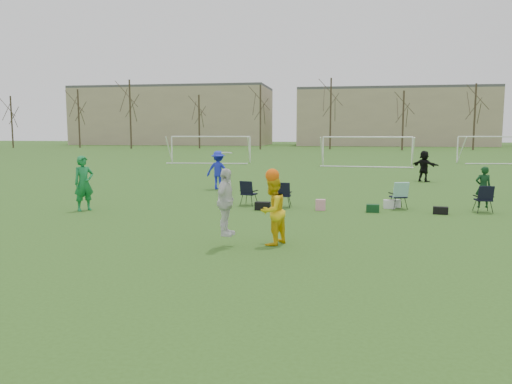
% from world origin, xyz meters
% --- Properties ---
extents(ground, '(260.00, 260.00, 0.00)m').
position_xyz_m(ground, '(0.00, 0.00, 0.00)').
color(ground, '#32591B').
rests_on(ground, ground).
extents(fielder_green_near, '(0.83, 0.87, 2.00)m').
position_xyz_m(fielder_green_near, '(-7.24, 5.92, 1.00)').
color(fielder_green_near, '#157A39').
rests_on(fielder_green_near, ground).
extents(fielder_blue, '(1.28, 0.79, 1.91)m').
position_xyz_m(fielder_blue, '(-4.09, 13.37, 0.96)').
color(fielder_blue, '#1A26C6').
rests_on(fielder_blue, ground).
extents(fielder_black, '(1.58, 1.51, 1.79)m').
position_xyz_m(fielder_black, '(6.64, 19.08, 0.90)').
color(fielder_black, black).
rests_on(fielder_black, ground).
extents(center_contest, '(1.85, 1.50, 2.39)m').
position_xyz_m(center_contest, '(-0.18, 1.45, 1.00)').
color(center_contest, white).
rests_on(center_contest, ground).
extents(sideline_setup, '(9.26, 1.75, 1.64)m').
position_xyz_m(sideline_setup, '(3.06, 8.09, 0.51)').
color(sideline_setup, '#0E3416').
rests_on(sideline_setup, ground).
extents(goal_left, '(7.39, 0.76, 2.46)m').
position_xyz_m(goal_left, '(-10.00, 34.00, 1.92)').
color(goal_left, white).
rests_on(goal_left, ground).
extents(goal_mid, '(7.40, 0.63, 2.46)m').
position_xyz_m(goal_mid, '(4.00, 32.00, 1.92)').
color(goal_mid, white).
rests_on(goal_mid, ground).
extents(goal_right, '(7.35, 1.14, 2.46)m').
position_xyz_m(goal_right, '(16.00, 38.00, 1.92)').
color(goal_right, white).
rests_on(goal_right, ground).
extents(tree_line, '(110.28, 3.28, 11.40)m').
position_xyz_m(tree_line, '(0.24, 69.85, 5.09)').
color(tree_line, '#382B21').
rests_on(tree_line, ground).
extents(building_row, '(126.00, 16.00, 13.00)m').
position_xyz_m(building_row, '(6.73, 96.00, 5.99)').
color(building_row, tan).
rests_on(building_row, ground).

